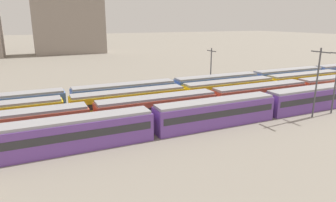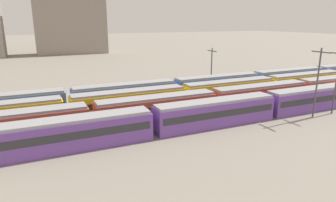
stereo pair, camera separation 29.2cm
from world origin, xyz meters
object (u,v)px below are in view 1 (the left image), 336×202
object	(u,v)px
catenary_pole_1	(211,67)
catenary_pole_2	(317,80)
train_track_0	(216,112)
train_track_3	(255,81)
train_track_1	(300,90)
train_track_2	(183,96)
catenary_pole_0	(336,79)

from	to	relation	value
catenary_pole_1	catenary_pole_2	size ratio (longest dim) A/B	0.84
train_track_0	train_track_3	xyz separation A→B (m)	(20.03, 15.60, 0.00)
catenary_pole_2	train_track_0	bearing A→B (deg)	169.41
train_track_1	catenary_pole_2	xyz separation A→B (m)	(-6.19, -8.12, 3.86)
train_track_2	catenary_pole_0	size ratio (longest dim) A/B	7.46
train_track_3	catenary_pole_0	xyz separation A→B (m)	(-0.19, -18.46, 3.65)
train_track_1	train_track_0	bearing A→B (deg)	-166.57
train_track_0	catenary_pole_0	size ratio (longest dim) A/B	5.58
train_track_3	catenary_pole_2	world-z (taller)	catenary_pole_2
catenary_pole_1	catenary_pole_0	bearing A→B (deg)	-68.06
train_track_1	catenary_pole_1	distance (m)	17.60
catenary_pole_0	train_track_2	bearing A→B (deg)	145.86
train_track_2	catenary_pole_1	bearing A→B (deg)	38.02
train_track_0	train_track_1	bearing A→B (deg)	13.43
train_track_3	catenary_pole_2	bearing A→B (deg)	-103.47
catenary_pole_2	catenary_pole_1	bearing A→B (deg)	101.67
catenary_pole_2	train_track_2	bearing A→B (deg)	138.98
catenary_pole_1	catenary_pole_2	bearing A→B (deg)	-78.33
train_track_0	train_track_1	size ratio (longest dim) A/B	0.50
train_track_0	train_track_3	bearing A→B (deg)	37.91
train_track_0	catenary_pole_0	world-z (taller)	catenary_pole_0
train_track_0	catenary_pole_1	bearing A→B (deg)	59.52
catenary_pole_0	train_track_1	bearing A→B (deg)	76.46
train_track_0	train_track_2	distance (m)	10.40
train_track_0	catenary_pole_2	bearing A→B (deg)	-10.59
train_track_1	train_track_3	bearing A→B (deg)	99.58
train_track_0	catenary_pole_1	world-z (taller)	catenary_pole_1
train_track_1	catenary_pole_2	world-z (taller)	catenary_pole_2
train_track_0	train_track_2	xyz separation A→B (m)	(0.29, 10.40, 0.00)
catenary_pole_0	catenary_pole_1	world-z (taller)	catenary_pole_0
train_track_2	catenary_pole_2	size ratio (longest dim) A/B	7.17
train_track_3	catenary_pole_2	xyz separation A→B (m)	(-4.43, -18.52, 3.86)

